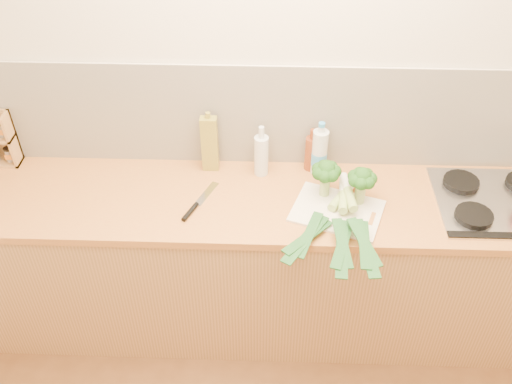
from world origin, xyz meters
TOP-DOWN VIEW (x-y plane):
  - room_shell at (0.00, 1.49)m, footprint 3.50×3.50m
  - counter at (0.00, 1.20)m, footprint 3.20×0.62m
  - gas_hob at (1.02, 1.20)m, footprint 0.58×0.50m
  - chopping_board at (0.26, 1.11)m, footprint 0.47×0.41m
  - broccoli_left at (0.20, 1.22)m, footprint 0.14×0.14m
  - broccoli_right at (0.36, 1.17)m, footprint 0.13×0.14m
  - leek_front at (0.22, 1.08)m, footprint 0.37×0.57m
  - leek_mid at (0.27, 1.04)m, footprint 0.13×0.63m
  - leek_back at (0.32, 1.04)m, footprint 0.13×0.65m
  - chefs_knife at (-0.40, 1.11)m, footprint 0.15×0.29m
  - oil_tin at (-0.35, 1.42)m, footprint 0.08×0.05m
  - glass_bottle at (-0.10, 1.39)m, footprint 0.07×0.07m
  - amber_bottle at (0.15, 1.44)m, footprint 0.06×0.06m
  - water_bottle at (0.18, 1.41)m, footprint 0.08×0.08m

SIDE VIEW (x-z plane):
  - counter at x=0.00m, z-range 0.00..0.90m
  - chopping_board at x=0.26m, z-range 0.90..0.91m
  - chefs_knife at x=-0.40m, z-range 0.90..0.92m
  - gas_hob at x=1.02m, z-range 0.89..0.93m
  - leek_front at x=0.22m, z-range 0.91..0.96m
  - leek_mid at x=0.27m, z-range 0.93..0.97m
  - leek_back at x=0.32m, z-range 0.95..0.99m
  - amber_bottle at x=0.15m, z-range 0.88..1.11m
  - glass_bottle at x=-0.10m, z-range 0.88..1.15m
  - water_bottle at x=0.18m, z-range 0.88..1.15m
  - broccoli_left at x=0.20m, z-range 0.95..1.14m
  - broccoli_right at x=0.36m, z-range 0.95..1.14m
  - oil_tin at x=-0.35m, z-range 0.89..1.22m
  - room_shell at x=0.00m, z-range -0.58..2.92m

